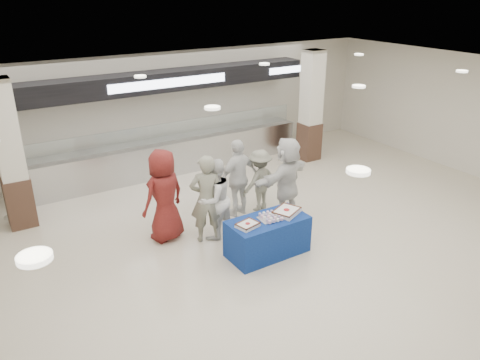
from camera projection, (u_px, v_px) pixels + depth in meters
ground at (285, 261)px, 8.91m from camera, size 14.00×14.00×0.00m
serving_line at (168, 132)px, 12.69m from camera, size 8.70×0.85×2.80m
column_left at (11, 159)px, 9.67m from camera, size 0.55×0.55×3.20m
column_right at (311, 109)px, 13.55m from camera, size 0.55×0.55×3.20m
display_table at (267, 236)px, 9.01m from camera, size 1.56×0.80×0.75m
sheet_cake_left at (248, 225)px, 8.58m from camera, size 0.45×0.38×0.09m
sheet_cake_right at (287, 211)px, 9.06m from camera, size 0.63×0.58×0.10m
cupcake_tray at (271, 217)px, 8.87m from camera, size 0.47×0.36×0.07m
civilian_maroon at (164, 196)px, 9.34m from camera, size 1.08×0.85×1.93m
soldier_a at (207, 199)px, 9.29m from camera, size 0.79×0.65×1.85m
chef_tall at (214, 199)px, 9.45m from camera, size 0.98×0.86×1.71m
chef_short at (238, 178)px, 10.39m from camera, size 1.10×0.60×1.78m
soldier_b at (260, 181)px, 10.65m from camera, size 1.03×0.72×1.46m
civilian_white at (287, 179)px, 10.22m from camera, size 1.83×1.06×1.88m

